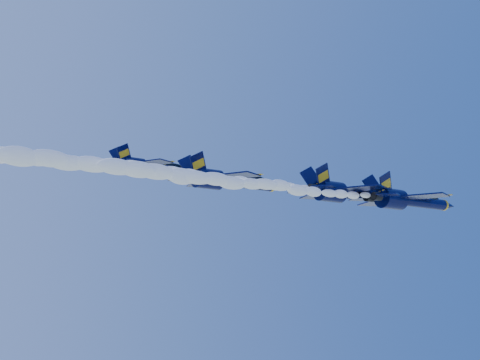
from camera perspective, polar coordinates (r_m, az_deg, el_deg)
jet_lead at (r=98.34m, az=14.20°, el=-1.69°), size 18.67×15.32×6.94m
smoke_trail_jet_lead at (r=78.97m, az=1.36°, el=-0.35°), size 39.44×2.08×1.87m
jet_second at (r=94.21m, az=9.31°, el=-1.10°), size 18.59×15.25×6.91m
smoke_trail_jet_second at (r=76.95m, az=-5.21°, el=0.44°), size 39.44×2.07×1.86m
jet_third at (r=96.27m, az=-0.95°, el=-0.05°), size 18.54×15.21×6.89m
smoke_trail_jet_third at (r=83.44m, az=-16.57°, el=1.59°), size 39.44×2.07×1.86m
jet_fourth at (r=98.93m, az=-7.61°, el=1.12°), size 14.97×12.28×5.56m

